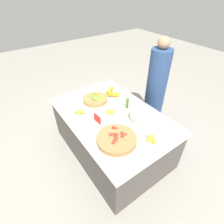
% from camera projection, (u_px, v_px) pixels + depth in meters
% --- Properties ---
extents(ground_plane, '(12.00, 12.00, 0.00)m').
position_uv_depth(ground_plane, '(112.00, 148.00, 2.78)').
color(ground_plane, gray).
extents(market_table, '(1.74, 1.15, 0.68)m').
position_uv_depth(market_table, '(112.00, 133.00, 2.58)').
color(market_table, '#4C4742').
rests_on(market_table, ground_plane).
extents(lime_bowl, '(0.37, 0.37, 0.10)m').
position_uv_depth(lime_bowl, '(95.00, 99.00, 2.63)').
color(lime_bowl, olive).
rests_on(lime_bowl, market_table).
extents(tomato_basket, '(0.46, 0.46, 0.09)m').
position_uv_depth(tomato_basket, '(117.00, 139.00, 1.97)').
color(tomato_basket, olive).
rests_on(tomato_basket, market_table).
extents(orange_pile, '(0.21, 0.19, 0.13)m').
position_uv_depth(orange_pile, '(111.00, 93.00, 2.73)').
color(orange_pile, orange).
rests_on(orange_pile, market_table).
extents(metal_bowl, '(0.36, 0.36, 0.09)m').
position_uv_depth(metal_bowl, '(143.00, 116.00, 2.27)').
color(metal_bowl, silver).
rests_on(metal_bowl, market_table).
extents(price_sign, '(0.14, 0.02, 0.12)m').
position_uv_depth(price_sign, '(97.00, 119.00, 2.21)').
color(price_sign, red).
rests_on(price_sign, market_table).
extents(veg_bundle, '(0.03, 0.04, 0.17)m').
position_uv_depth(veg_bundle, '(127.00, 103.00, 2.44)').
color(veg_bundle, '#4C8E42').
rests_on(veg_bundle, market_table).
extents(banana_bunch_front_right, '(0.15, 0.15, 0.06)m').
position_uv_depth(banana_bunch_front_right, '(152.00, 139.00, 1.98)').
color(banana_bunch_front_right, yellow).
rests_on(banana_bunch_front_right, market_table).
extents(banana_bunch_front_left, '(0.16, 0.16, 0.06)m').
position_uv_depth(banana_bunch_front_left, '(80.00, 112.00, 2.38)').
color(banana_bunch_front_left, yellow).
rests_on(banana_bunch_front_left, market_table).
extents(banana_bunch_back_center, '(0.16, 0.16, 0.03)m').
position_uv_depth(banana_bunch_back_center, '(110.00, 112.00, 2.40)').
color(banana_bunch_back_center, yellow).
rests_on(banana_bunch_back_center, market_table).
extents(vendor_person, '(0.32, 0.32, 1.53)m').
position_uv_depth(vendor_person, '(156.00, 89.00, 2.87)').
color(vendor_person, navy).
rests_on(vendor_person, ground_plane).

